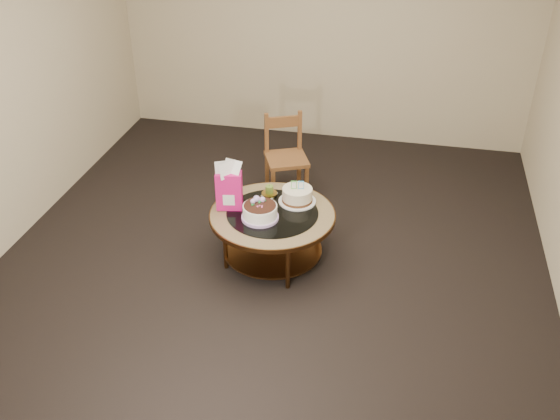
% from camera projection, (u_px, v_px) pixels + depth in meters
% --- Properties ---
extents(ground, '(5.00, 5.00, 0.00)m').
position_uv_depth(ground, '(273.00, 258.00, 5.24)').
color(ground, black).
rests_on(ground, ground).
extents(room_walls, '(4.52, 5.02, 2.61)m').
position_uv_depth(room_walls, '(271.00, 84.00, 4.43)').
color(room_walls, '#BAAC8D').
rests_on(room_walls, ground).
extents(coffee_table, '(1.02, 1.02, 0.46)m').
position_uv_depth(coffee_table, '(272.00, 221.00, 5.04)').
color(coffee_table, brown).
rests_on(coffee_table, ground).
extents(decorated_cake, '(0.30, 0.30, 0.17)m').
position_uv_depth(decorated_cake, '(260.00, 212.00, 4.90)').
color(decorated_cake, '#BE99D8').
rests_on(decorated_cake, coffee_table).
extents(cream_cake, '(0.31, 0.31, 0.20)m').
position_uv_depth(cream_cake, '(297.00, 195.00, 5.11)').
color(cream_cake, white).
rests_on(cream_cake, coffee_table).
extents(gift_bag, '(0.22, 0.18, 0.41)m').
position_uv_depth(gift_bag, '(229.00, 186.00, 4.96)').
color(gift_bag, '#DE1466').
rests_on(gift_bag, coffee_table).
extents(pillar_candle, '(0.13, 0.13, 0.10)m').
position_uv_depth(pillar_candle, '(269.00, 192.00, 5.22)').
color(pillar_candle, tan).
rests_on(pillar_candle, coffee_table).
extents(dining_chair, '(0.49, 0.49, 0.81)m').
position_uv_depth(dining_chair, '(286.00, 157.00, 5.93)').
color(dining_chair, brown).
rests_on(dining_chair, ground).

